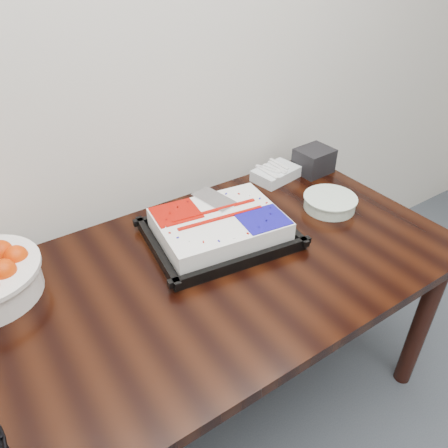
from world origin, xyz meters
TOP-DOWN VIEW (x-y plane):
  - table at (0.00, 2.00)m, footprint 1.80×0.90m
  - cake_tray at (0.17, 2.12)m, footprint 0.54×0.45m
  - plate_stack at (0.64, 2.04)m, footprint 0.21×0.21m
  - fork_bag at (0.62, 2.35)m, footprint 0.22×0.16m
  - napkin_box at (0.80, 2.31)m, footprint 0.16×0.14m

SIDE VIEW (x-z plane):
  - table at x=0.00m, z-range 0.29..1.04m
  - plate_stack at x=0.64m, z-range 0.75..0.80m
  - fork_bag at x=0.62m, z-range 0.75..0.81m
  - cake_tray at x=0.17m, z-range 0.75..0.85m
  - napkin_box at x=0.80m, z-range 0.75..0.86m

